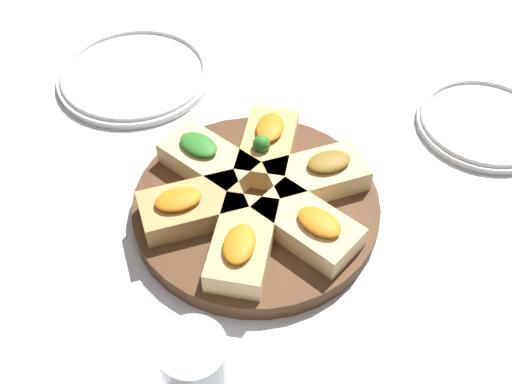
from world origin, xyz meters
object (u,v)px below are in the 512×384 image
object	(u,v)px
plate_right	(485,123)
serving_board	(256,206)
plate_left	(135,74)
water_glass	(196,371)

from	to	relation	value
plate_right	serving_board	bearing A→B (deg)	-147.62
plate_left	water_glass	world-z (taller)	water_glass
plate_left	plate_right	distance (m)	0.52
plate_right	water_glass	xyz separation A→B (m)	(-0.33, -0.43, 0.04)
water_glass	plate_left	bearing A→B (deg)	111.11
plate_left	plate_right	bearing A→B (deg)	-5.67
plate_left	water_glass	xyz separation A→B (m)	(0.19, -0.48, 0.04)
serving_board	plate_left	size ratio (longest dim) A/B	1.29
serving_board	water_glass	distance (m)	0.24
serving_board	plate_right	world-z (taller)	serving_board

